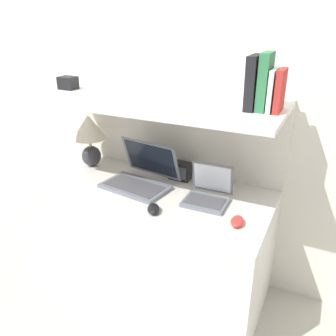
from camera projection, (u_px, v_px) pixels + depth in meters
name	position (u px, v px, depth m)	size (l,w,h in m)	color
ground_plane	(123.00, 327.00, 2.00)	(12.00, 12.00, 0.00)	#B2AD9E
wall_back	(178.00, 90.00, 2.12)	(6.00, 0.05, 2.40)	silver
desk	(149.00, 244.00, 2.13)	(1.36, 0.66, 0.70)	silver
back_riser	(174.00, 184.00, 2.32)	(1.36, 0.04, 1.19)	silver
shelf	(152.00, 101.00, 1.85)	(1.36, 0.59, 0.03)	silver
table_lamp	(89.00, 133.00, 2.25)	(0.22, 0.22, 0.34)	#2D2D33
laptop_large	(141.00, 177.00, 2.05)	(0.41, 0.36, 0.24)	slate
laptop_small	(208.00, 194.00, 1.88)	(0.23, 0.22, 0.19)	slate
computer_mouse	(153.00, 209.00, 1.78)	(0.10, 0.12, 0.04)	black
second_mouse	(237.00, 221.00, 1.68)	(0.07, 0.11, 0.04)	red
router_box	(180.00, 171.00, 2.12)	(0.13, 0.07, 0.11)	black
book_red	(280.00, 91.00, 1.55)	(0.03, 0.14, 0.19)	#A82823
book_white	(273.00, 90.00, 1.57)	(0.02, 0.16, 0.19)	silver
book_green	(265.00, 82.00, 1.57)	(0.04, 0.14, 0.25)	#2D7042
book_black	(253.00, 83.00, 1.59)	(0.05, 0.16, 0.24)	black
shelf_gadget	(68.00, 83.00, 2.05)	(0.10, 0.08, 0.07)	black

